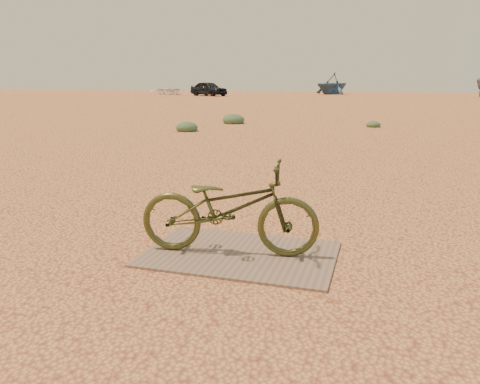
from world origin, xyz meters
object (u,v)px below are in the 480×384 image
(bicycle, at_px, (229,208))
(boat_near_left, at_px, (168,90))
(boat_far_left, at_px, (332,83))
(car, at_px, (209,89))
(plywood_board, at_px, (240,254))

(bicycle, relative_size, boat_near_left, 0.33)
(boat_far_left, bearing_deg, car, -103.82)
(car, bearing_deg, boat_near_left, 89.44)
(car, relative_size, boat_far_left, 0.92)
(plywood_board, bearing_deg, boat_far_left, 95.19)
(boat_far_left, bearing_deg, bicycle, -47.26)
(boat_near_left, height_order, boat_far_left, boat_far_left)
(bicycle, bearing_deg, plywood_board, -85.05)
(car, xyz_separation_m, boat_far_left, (10.79, 8.59, 0.46))
(car, bearing_deg, plywood_board, -132.37)
(plywood_board, relative_size, bicycle, 1.06)
(boat_near_left, bearing_deg, plywood_board, -105.83)
(bicycle, distance_m, boat_near_left, 47.07)
(plywood_board, bearing_deg, car, 111.05)
(plywood_board, xyz_separation_m, boat_near_left, (-20.78, 42.26, 0.48))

